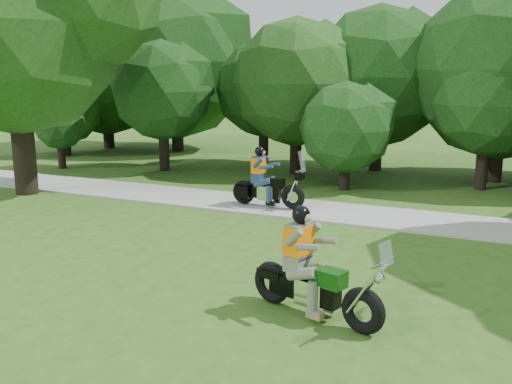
% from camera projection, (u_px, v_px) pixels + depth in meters
% --- Properties ---
extents(ground, '(100.00, 100.00, 0.00)m').
position_uv_depth(ground, '(236.00, 352.00, 7.71)').
color(ground, '#2E5317').
rests_on(ground, ground).
extents(walkway, '(60.00, 2.20, 0.06)m').
position_uv_depth(walkway, '(373.00, 216.00, 14.82)').
color(walkway, gray).
rests_on(walkway, ground).
extents(tree_line, '(39.92, 11.84, 7.73)m').
position_uv_depth(tree_line, '(416.00, 73.00, 20.30)').
color(tree_line, black).
rests_on(tree_line, ground).
extents(big_tree_west, '(8.64, 6.56, 9.96)m').
position_uv_depth(big_tree_west, '(20.00, 1.00, 16.89)').
color(big_tree_west, black).
rests_on(big_tree_west, ground).
extents(chopper_motorcycle, '(2.37, 1.09, 1.72)m').
position_uv_depth(chopper_motorcycle, '(309.00, 276.00, 8.75)').
color(chopper_motorcycle, black).
rests_on(chopper_motorcycle, ground).
extents(touring_motorcycle, '(2.17, 0.62, 1.66)m').
position_uv_depth(touring_motorcycle, '(263.00, 185.00, 15.73)').
color(touring_motorcycle, black).
rests_on(touring_motorcycle, walkway).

